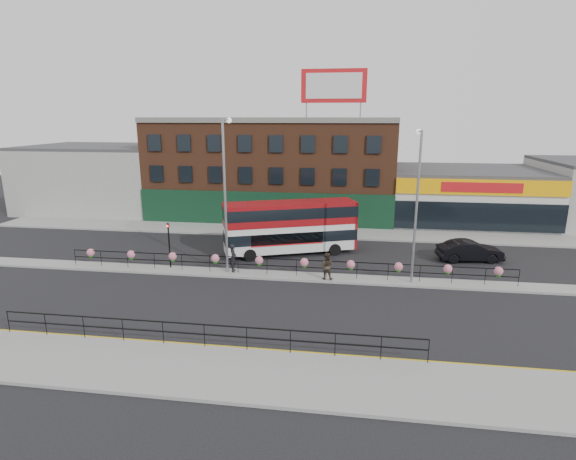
# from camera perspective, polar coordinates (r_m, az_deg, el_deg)

# --- Properties ---
(ground) EXTENTS (120.00, 120.00, 0.00)m
(ground) POSITION_cam_1_polar(r_m,az_deg,el_deg) (30.39, -0.81, -5.96)
(ground) COLOR black
(ground) RESTS_ON ground
(south_pavement) EXTENTS (60.00, 4.00, 0.15)m
(south_pavement) POSITION_cam_1_polar(r_m,az_deg,el_deg) (19.75, -6.56, -17.69)
(south_pavement) COLOR gray
(south_pavement) RESTS_ON ground
(north_pavement) EXTENTS (60.00, 4.00, 0.15)m
(north_pavement) POSITION_cam_1_polar(r_m,az_deg,el_deg) (41.74, 1.77, -0.22)
(north_pavement) COLOR gray
(north_pavement) RESTS_ON ground
(median) EXTENTS (60.00, 1.60, 0.15)m
(median) POSITION_cam_1_polar(r_m,az_deg,el_deg) (30.37, -0.81, -5.82)
(median) COLOR gray
(median) RESTS_ON ground
(yellow_line_inner) EXTENTS (60.00, 0.10, 0.01)m
(yellow_line_inner) POSITION_cam_1_polar(r_m,az_deg,el_deg) (21.71, -4.97, -14.70)
(yellow_line_inner) COLOR gold
(yellow_line_inner) RESTS_ON ground
(yellow_line_outer) EXTENTS (60.00, 0.10, 0.01)m
(yellow_line_outer) POSITION_cam_1_polar(r_m,az_deg,el_deg) (21.56, -5.08, -14.93)
(yellow_line_outer) COLOR gold
(yellow_line_outer) RESTS_ON ground
(brick_building) EXTENTS (25.00, 12.21, 10.30)m
(brick_building) POSITION_cam_1_polar(r_m,az_deg,el_deg) (49.17, -1.80, 7.97)
(brick_building) COLOR brown
(brick_building) RESTS_ON ground
(supermarket) EXTENTS (15.00, 12.25, 5.30)m
(supermarket) POSITION_cam_1_polar(r_m,az_deg,el_deg) (50.04, 21.46, 4.23)
(supermarket) COLOR silver
(supermarket) RESTS_ON ground
(warehouse_west) EXTENTS (15.50, 12.00, 7.30)m
(warehouse_west) POSITION_cam_1_polar(r_m,az_deg,el_deg) (56.52, -22.57, 6.20)
(warehouse_west) COLOR #999A95
(warehouse_west) RESTS_ON ground
(billboard) EXTENTS (6.00, 0.29, 4.40)m
(billboard) POSITION_cam_1_polar(r_m,az_deg,el_deg) (43.29, 5.83, 17.73)
(billboard) COLOR red
(billboard) RESTS_ON brick_building
(median_railing) EXTENTS (30.04, 0.56, 1.23)m
(median_railing) POSITION_cam_1_polar(r_m,az_deg,el_deg) (30.05, -0.82, -4.08)
(median_railing) COLOR black
(median_railing) RESTS_ON median
(south_railing) EXTENTS (20.04, 0.05, 1.12)m
(south_railing) POSITION_cam_1_polar(r_m,az_deg,el_deg) (21.44, -10.61, -12.41)
(south_railing) COLOR black
(south_railing) RESTS_ON south_pavement
(double_decker_bus) EXTENTS (10.41, 5.92, 4.13)m
(double_decker_bus) POSITION_cam_1_polar(r_m,az_deg,el_deg) (34.67, 0.33, 0.98)
(double_decker_bus) COLOR silver
(double_decker_bus) RESTS_ON ground
(car) EXTENTS (2.92, 5.15, 1.55)m
(car) POSITION_cam_1_polar(r_m,az_deg,el_deg) (36.07, 22.10, -2.47)
(car) COLOR black
(car) RESTS_ON ground
(pedestrian_a) EXTENTS (0.86, 0.69, 1.93)m
(pedestrian_a) POSITION_cam_1_polar(r_m,az_deg,el_deg) (30.91, -6.98, -3.53)
(pedestrian_a) COLOR black
(pedestrian_a) RESTS_ON median
(pedestrian_b) EXTENTS (0.92, 0.74, 1.81)m
(pedestrian_b) POSITION_cam_1_polar(r_m,az_deg,el_deg) (29.36, 4.89, -4.56)
(pedestrian_b) COLOR #342B20
(pedestrian_b) RESTS_ON median
(lamp_column_west) EXTENTS (0.37, 1.80, 10.26)m
(lamp_column_west) POSITION_cam_1_polar(r_m,az_deg,el_deg) (29.93, -7.91, 5.92)
(lamp_column_west) COLOR gray
(lamp_column_west) RESTS_ON median
(lamp_column_east) EXTENTS (0.34, 1.68, 9.58)m
(lamp_column_east) POSITION_cam_1_polar(r_m,az_deg,el_deg) (28.88, 16.05, 4.39)
(lamp_column_east) COLOR gray
(lamp_column_east) RESTS_ON median
(traffic_light_median) EXTENTS (0.15, 0.28, 3.65)m
(traffic_light_median) POSITION_cam_1_polar(r_m,az_deg,el_deg) (32.20, -14.92, -0.68)
(traffic_light_median) COLOR black
(traffic_light_median) RESTS_ON median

